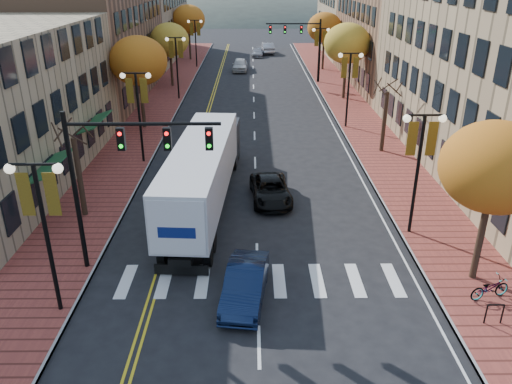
{
  "coord_description": "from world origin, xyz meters",
  "views": [
    {
      "loc": [
        -0.23,
        -15.54,
        11.89
      ],
      "look_at": [
        -0.03,
        6.2,
        2.2
      ],
      "focal_mm": 35.0,
      "sensor_mm": 36.0,
      "label": 1
    }
  ],
  "objects_px": {
    "semi_truck": "(205,166)",
    "navy_sedan": "(245,284)",
    "bicycle": "(490,288)",
    "black_suv": "(271,190)"
  },
  "relations": [
    {
      "from": "semi_truck",
      "to": "navy_sedan",
      "type": "xyz_separation_m",
      "value": [
        2.25,
        -8.77,
        -1.54
      ]
    },
    {
      "from": "semi_truck",
      "to": "bicycle",
      "type": "xyz_separation_m",
      "value": [
        11.76,
        -8.98,
        -1.65
      ]
    },
    {
      "from": "semi_truck",
      "to": "navy_sedan",
      "type": "relative_size",
      "value": 3.63
    },
    {
      "from": "semi_truck",
      "to": "black_suv",
      "type": "bearing_deg",
      "value": 11.16
    },
    {
      "from": "semi_truck",
      "to": "navy_sedan",
      "type": "distance_m",
      "value": 9.18
    },
    {
      "from": "black_suv",
      "to": "bicycle",
      "type": "bearing_deg",
      "value": -53.6
    },
    {
      "from": "black_suv",
      "to": "semi_truck",
      "type": "bearing_deg",
      "value": -177.07
    },
    {
      "from": "semi_truck",
      "to": "navy_sedan",
      "type": "bearing_deg",
      "value": -71.88
    },
    {
      "from": "navy_sedan",
      "to": "black_suv",
      "type": "relative_size",
      "value": 0.94
    },
    {
      "from": "navy_sedan",
      "to": "bicycle",
      "type": "bearing_deg",
      "value": 5.97
    }
  ]
}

